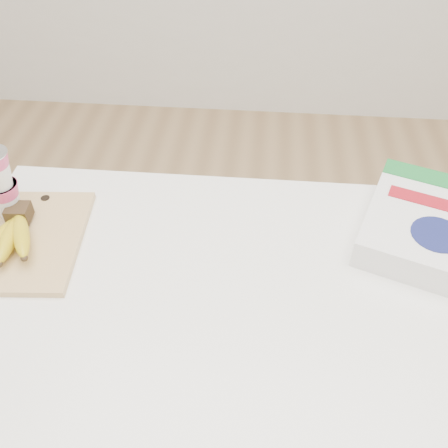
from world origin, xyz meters
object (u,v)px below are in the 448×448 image
object	(u,v)px
table	(213,390)
cutting_board	(30,239)
cereal_box	(418,222)
bananas	(11,234)
yogurt_stack	(0,183)

from	to	relation	value
table	cutting_board	xyz separation A→B (m)	(-0.39, 0.09, 0.40)
cereal_box	bananas	bearing A→B (deg)	-152.00
bananas	yogurt_stack	distance (m)	0.11
cereal_box	cutting_board	bearing A→B (deg)	-152.99
yogurt_stack	cereal_box	distance (m)	0.88
cutting_board	bananas	xyz separation A→B (m)	(-0.02, -0.02, 0.03)
cutting_board	cereal_box	bearing A→B (deg)	2.59
table	cereal_box	xyz separation A→B (m)	(0.42, 0.19, 0.42)
table	cereal_box	distance (m)	0.63
cutting_board	bananas	size ratio (longest dim) A/B	1.69
table	yogurt_stack	world-z (taller)	yogurt_stack
bananas	cereal_box	size ratio (longest dim) A/B	0.49
bananas	cereal_box	distance (m)	0.84
table	cereal_box	size ratio (longest dim) A/B	2.95
cutting_board	cereal_box	size ratio (longest dim) A/B	0.83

